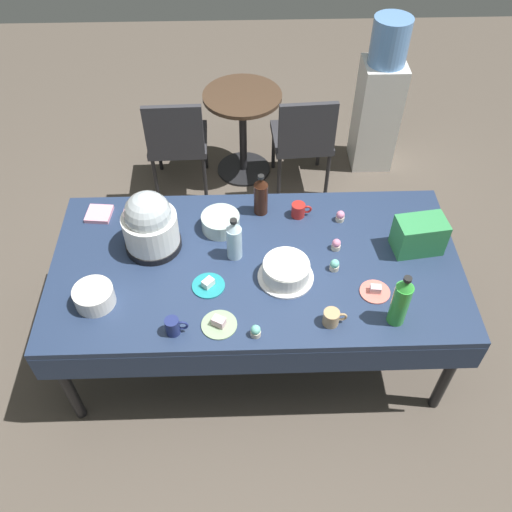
{
  "coord_description": "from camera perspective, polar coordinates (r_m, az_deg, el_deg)",
  "views": [
    {
      "loc": [
        -0.06,
        -1.96,
        2.97
      ],
      "look_at": [
        0.0,
        0.0,
        0.8
      ],
      "focal_mm": 38.75,
      "sensor_mm": 36.0,
      "label": 1
    }
  ],
  "objects": [
    {
      "name": "ceramic_snack_bowl",
      "position": [
        2.87,
        -16.37,
        -4.02
      ],
      "size": [
        0.2,
        0.2,
        0.1
      ],
      "primitive_type": "cylinder",
      "color": "silver",
      "rests_on": "potluck_table"
    },
    {
      "name": "soda_bottle_cola",
      "position": [
        3.15,
        0.5,
        6.26
      ],
      "size": [
        0.08,
        0.08,
        0.27
      ],
      "color": "#33190F",
      "rests_on": "potluck_table"
    },
    {
      "name": "dessert_plate_sage",
      "position": [
        2.7,
        -3.83,
        -6.99
      ],
      "size": [
        0.18,
        0.18,
        0.05
      ],
      "color": "#8CA87F",
      "rests_on": "potluck_table"
    },
    {
      "name": "maroon_chair_right",
      "position": [
        4.27,
        4.92,
        12.21
      ],
      "size": [
        0.47,
        0.47,
        0.85
      ],
      "color": "#333338",
      "rests_on": "ground"
    },
    {
      "name": "paper_napkin_stack",
      "position": [
        3.33,
        -15.89,
        4.2
      ],
      "size": [
        0.15,
        0.15,
        0.02
      ],
      "primitive_type": "cube",
      "rotation": [
        0.0,
        0.0,
        -0.1
      ],
      "color": "pink",
      "rests_on": "potluck_table"
    },
    {
      "name": "cupcake_mint",
      "position": [
        2.65,
        -0.03,
        -7.77
      ],
      "size": [
        0.05,
        0.05,
        0.07
      ],
      "color": "beige",
      "rests_on": "potluck_table"
    },
    {
      "name": "soda_bottle_lime_soda",
      "position": [
        2.69,
        14.72,
        -4.54
      ],
      "size": [
        0.09,
        0.09,
        0.32
      ],
      "color": "green",
      "rests_on": "potluck_table"
    },
    {
      "name": "dessert_plate_teal",
      "position": [
        2.86,
        -4.94,
        -2.98
      ],
      "size": [
        0.17,
        0.17,
        0.05
      ],
      "color": "teal",
      "rests_on": "potluck_table"
    },
    {
      "name": "slow_cooker",
      "position": [
        2.98,
        -10.9,
        3.25
      ],
      "size": [
        0.31,
        0.31,
        0.36
      ],
      "color": "black",
      "rests_on": "potluck_table"
    },
    {
      "name": "coffee_mug_navy",
      "position": [
        2.67,
        -8.53,
        -7.18
      ],
      "size": [
        0.11,
        0.07,
        0.1
      ],
      "color": "navy",
      "rests_on": "potluck_table"
    },
    {
      "name": "glass_salad_bowl",
      "position": [
        3.11,
        -3.67,
        3.51
      ],
      "size": [
        0.22,
        0.22,
        0.09
      ],
      "primitive_type": "cylinder",
      "color": "#B2C6BC",
      "rests_on": "potluck_table"
    },
    {
      "name": "cupcake_rose",
      "position": [
        3.2,
        8.7,
        4.08
      ],
      "size": [
        0.05,
        0.05,
        0.07
      ],
      "color": "beige",
      "rests_on": "potluck_table"
    },
    {
      "name": "coffee_mug_tan",
      "position": [
        2.71,
        7.83,
        -6.32
      ],
      "size": [
        0.12,
        0.08,
        0.08
      ],
      "color": "tan",
      "rests_on": "potluck_table"
    },
    {
      "name": "cupcake_vanilla",
      "position": [
        3.04,
        8.28,
        1.18
      ],
      "size": [
        0.05,
        0.05,
        0.07
      ],
      "color": "beige",
      "rests_on": "potluck_table"
    },
    {
      "name": "maroon_chair_left",
      "position": [
        4.27,
        -8.17,
        11.9
      ],
      "size": [
        0.45,
        0.45,
        0.85
      ],
      "color": "#333338",
      "rests_on": "ground"
    },
    {
      "name": "soda_carton",
      "position": [
        3.09,
        16.49,
        2.07
      ],
      "size": [
        0.28,
        0.19,
        0.2
      ],
      "primitive_type": "cube",
      "rotation": [
        0.0,
        0.0,
        0.13
      ],
      "color": "#338C4C",
      "rests_on": "potluck_table"
    },
    {
      "name": "frosted_layer_cake",
      "position": [
        2.86,
        3.11,
        -1.55
      ],
      "size": [
        0.29,
        0.29,
        0.11
      ],
      "color": "silver",
      "rests_on": "potluck_table"
    },
    {
      "name": "cupcake_cocoa",
      "position": [
        2.93,
        8.11,
        -0.94
      ],
      "size": [
        0.05,
        0.05,
        0.07
      ],
      "color": "beige",
      "rests_on": "potluck_table"
    },
    {
      "name": "coffee_mug_red",
      "position": [
        3.19,
        4.44,
        4.75
      ],
      "size": [
        0.12,
        0.08,
        0.08
      ],
      "color": "#B2231E",
      "rests_on": "potluck_table"
    },
    {
      "name": "potluck_table",
      "position": [
        3.01,
        0.0,
        -1.43
      ],
      "size": [
        2.2,
        1.1,
        0.75
      ],
      "color": "navy",
      "rests_on": "ground"
    },
    {
      "name": "round_cafe_table",
      "position": [
        4.43,
        -1.38,
        13.91
      ],
      "size": [
        0.6,
        0.6,
        0.72
      ],
      "color": "#473323",
      "rests_on": "ground"
    },
    {
      "name": "soda_bottle_water",
      "position": [
        2.91,
        -2.26,
        1.7
      ],
      "size": [
        0.08,
        0.08,
        0.27
      ],
      "color": "silver",
      "rests_on": "potluck_table"
    },
    {
      "name": "dessert_plate_coral",
      "position": [
        2.89,
        12.19,
        -3.55
      ],
      "size": [
        0.16,
        0.16,
        0.05
      ],
      "color": "#E07266",
      "rests_on": "potluck_table"
    },
    {
      "name": "water_cooler",
      "position": [
        4.59,
        12.58,
        15.45
      ],
      "size": [
        0.32,
        0.32,
        1.24
      ],
      "color": "silver",
      "rests_on": "ground"
    },
    {
      "name": "ground",
      "position": [
        3.56,
        0.0,
        -8.68
      ],
      "size": [
        9.0,
        9.0,
        0.0
      ],
      "primitive_type": "plane",
      "color": "brown"
    }
  ]
}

